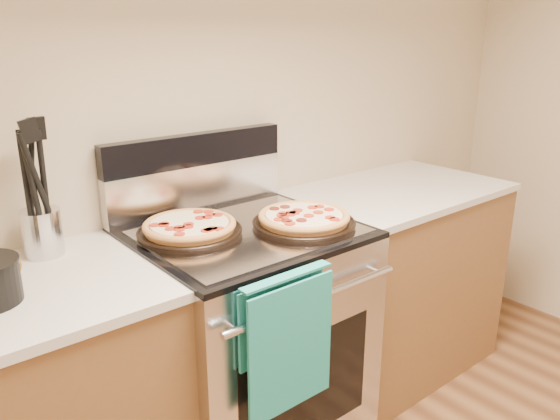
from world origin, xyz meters
TOP-DOWN VIEW (x-y plane):
  - wall_back at (0.00, 2.00)m, footprint 4.00×0.00m
  - range_body at (0.00, 1.65)m, footprint 0.76×0.68m
  - oven_window at (0.00, 1.31)m, footprint 0.56×0.01m
  - cooktop at (0.00, 1.65)m, footprint 0.76×0.68m
  - backsplash_lower at (0.00, 1.96)m, footprint 0.76×0.06m
  - backsplash_upper at (0.00, 1.96)m, footprint 0.76×0.06m
  - oven_handle at (0.00, 1.27)m, footprint 0.70×0.03m
  - dish_towel at (-0.12, 1.27)m, footprint 0.32×0.05m
  - foil_sheet at (0.00, 1.62)m, footprint 0.70×0.55m
  - cabinet_right at (0.88, 1.68)m, footprint 1.00×0.62m
  - countertop_right at (0.88, 1.68)m, footprint 1.02×0.64m
  - pepperoni_pizza_back at (-0.18, 1.72)m, footprint 0.42×0.42m
  - pepperoni_pizza_front at (0.18, 1.54)m, footprint 0.43×0.43m
  - utensil_crock at (-0.61, 1.89)m, footprint 0.12×0.12m

SIDE VIEW (x-z plane):
  - cabinet_right at x=0.88m, z-range 0.00..0.88m
  - range_body at x=0.00m, z-range 0.00..0.90m
  - oven_window at x=0.00m, z-range 0.25..0.65m
  - dish_towel at x=-0.12m, z-range 0.49..0.91m
  - oven_handle at x=0.00m, z-range 0.79..0.81m
  - countertop_right at x=0.88m, z-range 0.88..0.91m
  - cooktop at x=0.00m, z-range 0.90..0.92m
  - foil_sheet at x=0.00m, z-range 0.92..0.93m
  - pepperoni_pizza_back at x=-0.18m, z-range 0.93..0.97m
  - pepperoni_pizza_front at x=0.18m, z-range 0.93..0.97m
  - utensil_crock at x=-0.61m, z-range 0.91..1.06m
  - backsplash_lower at x=0.00m, z-range 0.92..1.10m
  - backsplash_upper at x=0.00m, z-range 1.10..1.22m
  - wall_back at x=0.00m, z-range -0.65..3.35m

